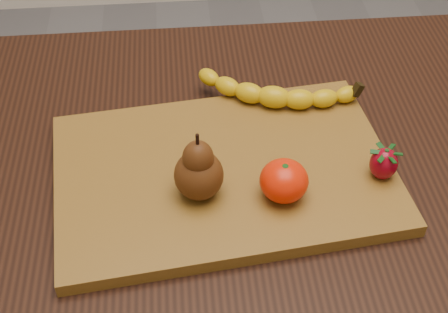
{
  "coord_description": "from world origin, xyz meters",
  "views": [
    {
      "loc": [
        -0.14,
        -0.62,
        1.37
      ],
      "look_at": [
        -0.09,
        -0.03,
        0.8
      ],
      "focal_mm": 50.0,
      "sensor_mm": 36.0,
      "label": 1
    }
  ],
  "objects_px": {
    "table": "(280,204)",
    "pear": "(198,165)",
    "mandarin": "(284,181)",
    "cutting_board": "(224,172)"
  },
  "relations": [
    {
      "from": "table",
      "to": "pear",
      "type": "xyz_separation_m",
      "value": [
        -0.12,
        -0.07,
        0.17
      ]
    },
    {
      "from": "pear",
      "to": "mandarin",
      "type": "distance_m",
      "value": 0.11
    },
    {
      "from": "mandarin",
      "to": "cutting_board",
      "type": "bearing_deg",
      "value": 141.19
    },
    {
      "from": "table",
      "to": "mandarin",
      "type": "bearing_deg",
      "value": -101.23
    },
    {
      "from": "table",
      "to": "pear",
      "type": "distance_m",
      "value": 0.22
    },
    {
      "from": "cutting_board",
      "to": "pear",
      "type": "bearing_deg",
      "value": -136.31
    },
    {
      "from": "cutting_board",
      "to": "pear",
      "type": "xyz_separation_m",
      "value": [
        -0.04,
        -0.04,
        0.06
      ]
    },
    {
      "from": "cutting_board",
      "to": "mandarin",
      "type": "bearing_deg",
      "value": -45.08
    },
    {
      "from": "table",
      "to": "cutting_board",
      "type": "bearing_deg",
      "value": -161.57
    },
    {
      "from": "table",
      "to": "pear",
      "type": "bearing_deg",
      "value": -149.86
    }
  ]
}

